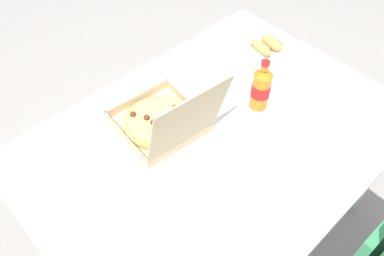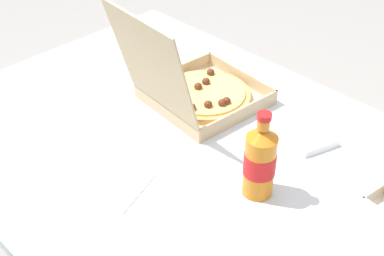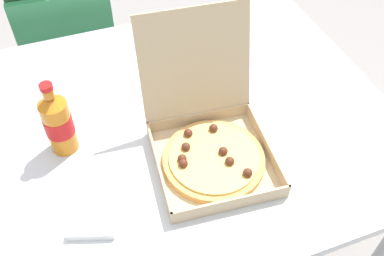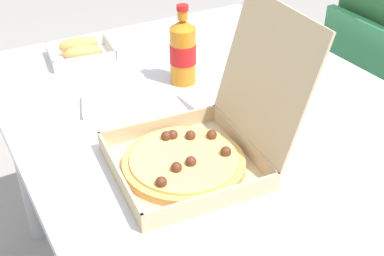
% 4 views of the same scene
% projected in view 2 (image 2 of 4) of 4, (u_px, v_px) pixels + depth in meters
% --- Properties ---
extents(dining_table, '(1.40, 1.01, 0.74)m').
position_uv_depth(dining_table, '(187.00, 167.00, 1.41)').
color(dining_table, silver).
rests_on(dining_table, ground_plane).
extents(pizza_box_open, '(0.33, 0.40, 0.33)m').
position_uv_depth(pizza_box_open, '(197.00, 91.00, 1.50)').
color(pizza_box_open, tan).
rests_on(pizza_box_open, dining_table).
extents(cola_bottle, '(0.07, 0.07, 0.22)m').
position_uv_depth(cola_bottle, '(259.00, 161.00, 1.18)').
color(cola_bottle, orange).
rests_on(cola_bottle, dining_table).
extents(paper_menu, '(0.25, 0.21, 0.00)m').
position_uv_depth(paper_menu, '(103.00, 180.00, 1.26)').
color(paper_menu, white).
rests_on(paper_menu, dining_table).
extents(napkin_pile, '(0.14, 0.14, 0.02)m').
position_uv_depth(napkin_pile, '(310.00, 138.00, 1.38)').
color(napkin_pile, white).
rests_on(napkin_pile, dining_table).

